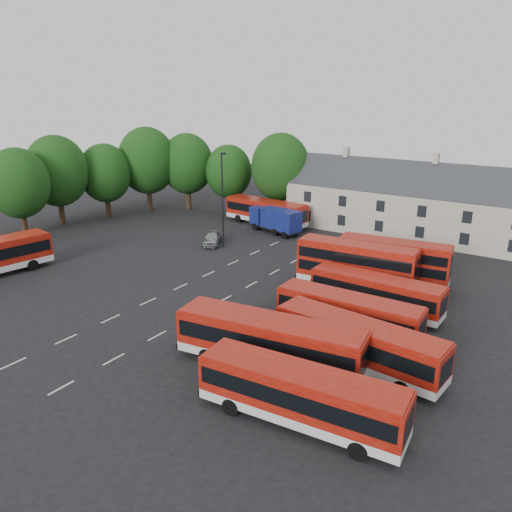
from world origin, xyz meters
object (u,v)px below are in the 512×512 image
(bus_dd_south, at_px, (356,263))
(lime_car, at_px, (342,420))
(box_truck, at_px, (276,219))
(silver_car, at_px, (213,238))
(bus_row_a, at_px, (300,392))
(lamppost, at_px, (223,198))

(bus_dd_south, relative_size, lime_car, 2.58)
(box_truck, relative_size, silver_car, 1.70)
(lime_car, bearing_deg, bus_row_a, 89.61)
(bus_dd_south, height_order, lime_car, bus_dd_south)
(box_truck, xyz_separation_m, lime_car, (22.86, -30.31, -1.08))
(lime_car, height_order, lamppost, lamppost)
(bus_row_a, height_order, lamppost, lamppost)
(box_truck, height_order, lamppost, lamppost)
(silver_car, distance_m, lamppost, 5.18)
(bus_dd_south, distance_m, silver_car, 19.39)
(bus_dd_south, distance_m, lamppost, 17.89)
(silver_car, bearing_deg, lamppost, -34.98)
(lime_car, bearing_deg, lamppost, 30.85)
(box_truck, relative_size, lime_car, 1.83)
(bus_dd_south, distance_m, box_truck, 19.49)
(silver_car, xyz_separation_m, lime_car, (26.28, -22.16, -0.08))
(bus_dd_south, height_order, silver_car, bus_dd_south)
(bus_row_a, distance_m, silver_car, 33.24)
(silver_car, relative_size, lamppost, 0.42)
(silver_car, bearing_deg, box_truck, 38.60)
(silver_car, height_order, lime_car, silver_car)
(box_truck, xyz_separation_m, lamppost, (-1.70, -8.34, 3.88))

